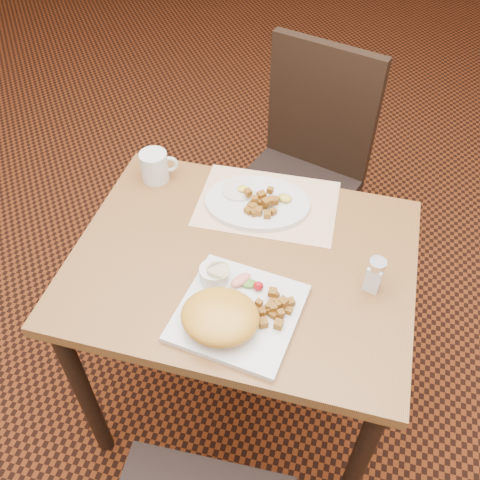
% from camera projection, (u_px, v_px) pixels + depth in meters
% --- Properties ---
extents(ground, '(8.00, 8.00, 0.00)m').
position_uv_depth(ground, '(242.00, 393.00, 1.96)').
color(ground, black).
rests_on(ground, ground).
extents(table, '(0.90, 0.70, 0.75)m').
position_uv_depth(table, '(242.00, 284.00, 1.49)').
color(table, brown).
rests_on(table, ground).
extents(chair_far, '(0.52, 0.53, 0.97)m').
position_uv_depth(chair_far, '(304.00, 164.00, 2.02)').
color(chair_far, black).
rests_on(chair_far, ground).
extents(placemat, '(0.41, 0.30, 0.00)m').
position_uv_depth(placemat, '(267.00, 204.00, 1.56)').
color(placemat, white).
rests_on(placemat, table).
extents(plate_square, '(0.31, 0.31, 0.02)m').
position_uv_depth(plate_square, '(238.00, 313.00, 1.29)').
color(plate_square, silver).
rests_on(plate_square, table).
extents(plate_oval, '(0.33, 0.26, 0.02)m').
position_uv_depth(plate_oval, '(257.00, 203.00, 1.55)').
color(plate_oval, silver).
rests_on(plate_oval, placemat).
extents(hollandaise_mound, '(0.19, 0.17, 0.07)m').
position_uv_depth(hollandaise_mound, '(219.00, 317.00, 1.23)').
color(hollandaise_mound, gold).
rests_on(hollandaise_mound, plate_square).
extents(ramekin, '(0.08, 0.07, 0.04)m').
position_uv_depth(ramekin, '(214.00, 274.00, 1.33)').
color(ramekin, silver).
rests_on(ramekin, plate_square).
extents(garnish_sq, '(0.09, 0.07, 0.03)m').
position_uv_depth(garnish_sq, '(247.00, 282.00, 1.33)').
color(garnish_sq, '#387223').
rests_on(garnish_sq, plate_square).
extents(fried_egg, '(0.10, 0.10, 0.02)m').
position_uv_depth(fried_egg, '(239.00, 189.00, 1.57)').
color(fried_egg, white).
rests_on(fried_egg, plate_oval).
extents(garnish_ov, '(0.04, 0.04, 0.02)m').
position_uv_depth(garnish_ov, '(285.00, 198.00, 1.54)').
color(garnish_ov, '#387223').
rests_on(garnish_ov, plate_oval).
extents(salt_shaker, '(0.05, 0.05, 0.10)m').
position_uv_depth(salt_shaker, '(375.00, 274.00, 1.31)').
color(salt_shaker, white).
rests_on(salt_shaker, table).
extents(coffee_mug, '(0.11, 0.08, 0.09)m').
position_uv_depth(coffee_mug, '(155.00, 166.00, 1.61)').
color(coffee_mug, silver).
rests_on(coffee_mug, table).
extents(home_fries_sq, '(0.10, 0.11, 0.03)m').
position_uv_depth(home_fries_sq, '(273.00, 308.00, 1.27)').
color(home_fries_sq, '#996018').
rests_on(home_fries_sq, plate_square).
extents(home_fries_ov, '(0.11, 0.11, 0.03)m').
position_uv_depth(home_fries_ov, '(260.00, 204.00, 1.51)').
color(home_fries_ov, '#996018').
rests_on(home_fries_ov, plate_oval).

